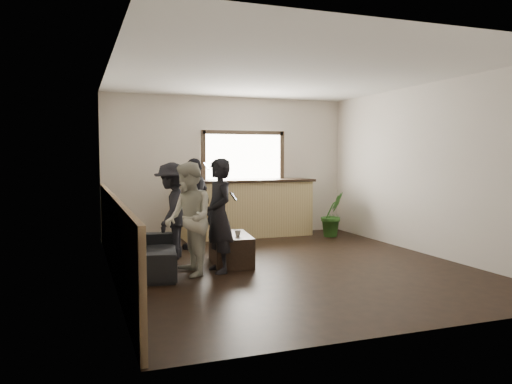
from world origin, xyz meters
name	(u,v)px	position (x,y,z in m)	size (l,w,h in m)	color
ground	(287,265)	(0.00, 0.00, 0.00)	(5.00, 6.00, 0.01)	black
room_shell	(240,167)	(-0.74, 0.00, 1.47)	(5.01, 6.01, 2.80)	silver
bar_counter	(247,205)	(0.30, 2.70, 0.64)	(2.70, 0.68, 2.13)	tan
sofa	(150,250)	(-1.96, 0.41, 0.28)	(1.92, 0.75, 0.56)	black
coffee_table	(231,249)	(-0.76, 0.39, 0.22)	(0.55, 0.99, 0.44)	black
cup_a	(225,230)	(-0.81, 0.53, 0.49)	(0.13, 0.13, 0.10)	silver
cup_b	(238,233)	(-0.70, 0.21, 0.48)	(0.09, 0.09, 0.09)	silver
potted_plant	(333,214)	(1.91, 2.11, 0.45)	(0.49, 0.40, 0.89)	#2D6623
person_a	(219,216)	(-1.07, -0.07, 0.79)	(0.49, 0.62, 1.59)	black
person_b	(189,219)	(-1.51, -0.13, 0.77)	(0.63, 0.79, 1.55)	beige
person_c	(172,211)	(-1.51, 1.07, 0.76)	(0.91, 1.12, 1.52)	black
person_d	(195,204)	(-0.98, 1.77, 0.79)	(0.89, 0.96, 1.58)	black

